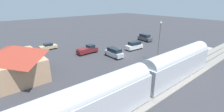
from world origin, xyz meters
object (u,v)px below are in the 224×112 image
at_px(suv_silver, 114,52).
at_px(station_building, 16,61).
at_px(light_pole_near_platform, 159,37).
at_px(pedestrian_on_platform, 174,56).
at_px(suv_white, 134,45).
at_px(suv_charcoal, 145,37).
at_px(passenger_train, 144,78).
at_px(pickup_maroon, 88,50).
at_px(sedan_tan, 48,46).

bearing_deg(suv_silver, station_building, 81.43).
bearing_deg(light_pole_near_platform, station_building, 65.92).
height_order(pedestrian_on_platform, suv_white, suv_white).
bearing_deg(station_building, suv_charcoal, -86.03).
relative_size(pedestrian_on_platform, suv_white, 0.34).
relative_size(passenger_train, pickup_maroon, 6.41).
xyz_separation_m(station_building, sedan_tan, (13.35, -9.81, -2.10)).
relative_size(suv_silver, suv_white, 0.98).
relative_size(suv_white, pickup_maroon, 0.92).
bearing_deg(light_pole_near_platform, suv_silver, 33.72).
xyz_separation_m(suv_white, light_pole_near_platform, (-9.35, 2.71, 4.23)).
xyz_separation_m(pedestrian_on_platform, light_pole_near_platform, (2.61, 2.43, 4.10)).
bearing_deg(pickup_maroon, station_building, 101.93).
relative_size(passenger_train, station_building, 2.96).
height_order(sedan_tan, pickup_maroon, pickup_maroon).
xyz_separation_m(suv_charcoal, suv_silver, (-5.58, 18.30, 0.00)).
xyz_separation_m(pickup_maroon, light_pole_near_platform, (-14.62, -8.86, 4.36)).
bearing_deg(suv_white, light_pole_near_platform, 163.85).
relative_size(suv_silver, light_pole_near_platform, 0.57).
height_order(passenger_train, sedan_tan, passenger_train).
distance_m(station_building, pedestrian_on_platform, 30.81).
bearing_deg(suv_white, passenger_train, 135.66).
distance_m(pedestrian_on_platform, suv_charcoal, 19.43).
height_order(pedestrian_on_platform, pickup_maroon, pickup_maroon).
relative_size(suv_charcoal, sedan_tan, 1.11).
relative_size(passenger_train, pedestrian_on_platform, 20.36).
distance_m(pedestrian_on_platform, sedan_tan, 32.41).
relative_size(pickup_maroon, light_pole_near_platform, 0.63).
bearing_deg(suv_white, pedestrian_on_platform, 178.68).
height_order(passenger_train, pedestrian_on_platform, passenger_train).
bearing_deg(passenger_train, light_pole_near_platform, -62.53).
relative_size(station_building, suv_charcoal, 2.32).
height_order(suv_silver, suv_white, same).
relative_size(pedestrian_on_platform, suv_charcoal, 0.34).
bearing_deg(pickup_maroon, suv_silver, -152.27).
xyz_separation_m(passenger_train, pedestrian_on_platform, (4.19, -15.51, -1.58)).
xyz_separation_m(suv_white, pickup_maroon, (5.27, 11.56, -0.12)).
bearing_deg(suv_charcoal, suv_silver, 106.94).
distance_m(suv_charcoal, pickup_maroon, 21.66).
xyz_separation_m(suv_silver, suv_white, (1.10, -8.22, 0.00)).
xyz_separation_m(passenger_train, light_pole_near_platform, (6.80, -13.08, 2.53)).
bearing_deg(pedestrian_on_platform, light_pole_near_platform, 43.03).
relative_size(sedan_tan, pickup_maroon, 0.84).
bearing_deg(suv_silver, pickup_maroon, 27.73).
bearing_deg(suv_white, suv_charcoal, -66.06).
xyz_separation_m(station_building, pickup_maroon, (3.42, -16.20, -1.95)).
bearing_deg(sedan_tan, pickup_maroon, -147.21).
distance_m(suv_charcoal, light_pole_near_platform, 19.31).
height_order(pedestrian_on_platform, suv_silver, suv_silver).
xyz_separation_m(sedan_tan, suv_white, (-15.20, -17.96, 0.27)).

